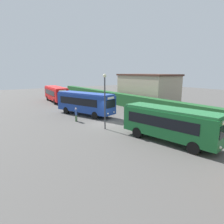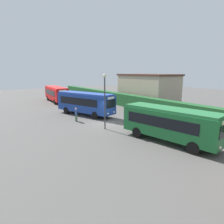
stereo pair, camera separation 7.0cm
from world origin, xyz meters
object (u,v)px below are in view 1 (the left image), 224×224
at_px(lamppost, 105,96).
at_px(person_left, 76,114).
at_px(traffic_cone, 151,115).
at_px(bus_red, 56,93).
at_px(bus_blue, 85,102).
at_px(bus_green, 170,123).
at_px(person_center, 208,131).

bearing_deg(lamppost, person_left, -166.42).
bearing_deg(person_left, traffic_cone, -168.80).
height_order(bus_red, bus_blue, bus_blue).
xyz_separation_m(person_left, lamppost, (4.94, 1.19, 2.73)).
distance_m(person_left, lamppost, 5.78).
distance_m(traffic_cone, lamppost, 9.03).
bearing_deg(lamppost, bus_green, 21.10).
height_order(person_center, traffic_cone, person_center).
distance_m(person_left, traffic_cone, 10.11).
bearing_deg(traffic_cone, person_center, -15.91).
bearing_deg(person_center, bus_green, 114.63).
distance_m(bus_red, bus_blue, 14.81).
distance_m(bus_red, person_center, 31.08).
relative_size(bus_red, bus_blue, 1.07).
bearing_deg(traffic_cone, person_left, -110.38).
xyz_separation_m(person_left, person_center, (13.38, 6.65, 0.03)).
bearing_deg(lamppost, person_center, 32.89).
relative_size(bus_green, person_left, 5.22).
relative_size(bus_blue, bus_green, 1.05).
xyz_separation_m(person_left, traffic_cone, (3.51, 9.46, -0.62)).
xyz_separation_m(bus_blue, traffic_cone, (6.24, 6.85, -1.54)).
distance_m(bus_blue, person_left, 3.88).
xyz_separation_m(bus_red, lamppost, (22.46, -2.09, 1.87)).
distance_m(bus_blue, person_center, 16.62).
height_order(person_center, lamppost, lamppost).
height_order(traffic_cone, lamppost, lamppost).
relative_size(person_left, traffic_cone, 2.88).
bearing_deg(traffic_cone, bus_green, -35.32).
bearing_deg(person_center, bus_red, 62.81).
bearing_deg(person_left, bus_red, -69.03).
distance_m(bus_red, person_left, 17.84).
relative_size(bus_red, person_center, 5.64).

